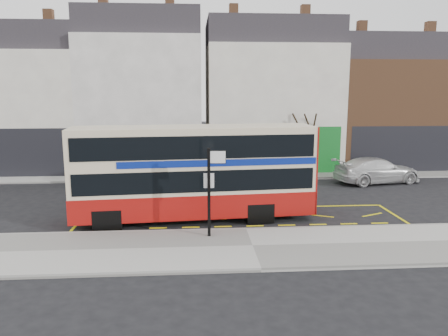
{
  "coord_description": "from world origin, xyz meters",
  "views": [
    {
      "loc": [
        -2.06,
        -16.94,
        5.62
      ],
      "look_at": [
        -0.71,
        2.0,
        2.17
      ],
      "focal_mm": 35.0,
      "sensor_mm": 36.0,
      "label": 1
    }
  ],
  "objects": [
    {
      "name": "terrace_right",
      "position": [
        12.5,
        14.99,
        4.57
      ],
      "size": [
        9.0,
        8.01,
        10.3
      ],
      "color": "brown",
      "rests_on": "ground"
    },
    {
      "name": "street_tree_right",
      "position": [
        5.18,
        11.11,
        3.56
      ],
      "size": [
        2.42,
        2.42,
        5.22
      ],
      "color": "black",
      "rests_on": "ground"
    },
    {
      "name": "double_decker_bus",
      "position": [
        -1.99,
        1.44,
        2.14
      ],
      "size": [
        10.36,
        3.19,
        4.07
      ],
      "rotation": [
        0.0,
        0.0,
        0.08
      ],
      "color": "beige",
      "rests_on": "ground"
    },
    {
      "name": "kerb",
      "position": [
        0.0,
        -0.38,
        0.07
      ],
      "size": [
        40.0,
        0.15,
        0.15
      ],
      "primitive_type": "cube",
      "color": "gray",
      "rests_on": "ground"
    },
    {
      "name": "ground",
      "position": [
        0.0,
        0.0,
        0.0
      ],
      "size": [
        120.0,
        120.0,
        0.0
      ],
      "primitive_type": "plane",
      "color": "black",
      "rests_on": "ground"
    },
    {
      "name": "pavement",
      "position": [
        0.0,
        -2.3,
        0.07
      ],
      "size": [
        40.0,
        4.0,
        0.15
      ],
      "primitive_type": "cube",
      "color": "#A8A69F",
      "rests_on": "ground"
    },
    {
      "name": "car_white",
      "position": [
        9.03,
        8.3,
        0.76
      ],
      "size": [
        5.58,
        3.13,
        1.53
      ],
      "primitive_type": "imported",
      "rotation": [
        0.0,
        0.0,
        1.77
      ],
      "color": "silver",
      "rests_on": "ground"
    },
    {
      "name": "car_grey",
      "position": [
        -1.85,
        9.58,
        0.64
      ],
      "size": [
        3.94,
        1.58,
        1.27
      ],
      "primitive_type": "imported",
      "rotation": [
        0.0,
        0.0,
        1.63
      ],
      "color": "#393A40",
      "rests_on": "ground"
    },
    {
      "name": "far_pavement",
      "position": [
        0.0,
        11.0,
        0.07
      ],
      "size": [
        50.0,
        3.0,
        0.15
      ],
      "primitive_type": "cube",
      "color": "#A8A69F",
      "rests_on": "ground"
    },
    {
      "name": "terrace_far_left",
      "position": [
        -13.5,
        14.99,
        4.82
      ],
      "size": [
        8.0,
        8.01,
        10.8
      ],
      "color": "white",
      "rests_on": "ground"
    },
    {
      "name": "car_silver",
      "position": [
        -6.97,
        9.25,
        0.75
      ],
      "size": [
        4.47,
        1.93,
        1.5
      ],
      "primitive_type": "imported",
      "rotation": [
        0.0,
        0.0,
        1.61
      ],
      "color": "#97989C",
      "rests_on": "ground"
    },
    {
      "name": "road_markings",
      "position": [
        0.0,
        1.6,
        0.01
      ],
      "size": [
        14.0,
        3.4,
        0.01
      ],
      "primitive_type": null,
      "color": "yellow",
      "rests_on": "ground"
    },
    {
      "name": "terrace_left",
      "position": [
        -5.5,
        14.99,
        5.32
      ],
      "size": [
        8.0,
        8.01,
        11.8
      ],
      "color": "white",
      "rests_on": "ground"
    },
    {
      "name": "terrace_green_shop",
      "position": [
        3.5,
        14.99,
        5.07
      ],
      "size": [
        9.0,
        8.01,
        11.3
      ],
      "color": "white",
      "rests_on": "ground"
    },
    {
      "name": "bus_stop_post",
      "position": [
        -1.43,
        -1.17,
        2.14
      ],
      "size": [
        0.83,
        0.15,
        3.35
      ],
      "rotation": [
        0.0,
        0.0,
        -0.05
      ],
      "color": "black",
      "rests_on": "pavement"
    }
  ]
}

